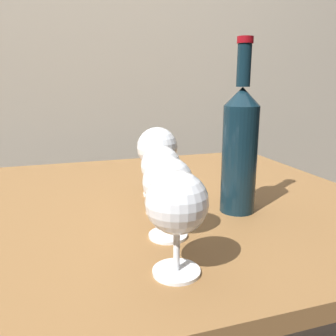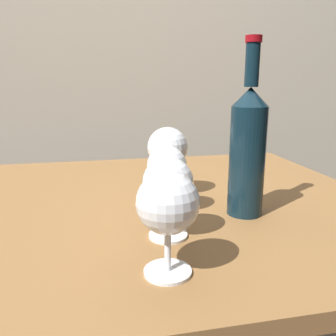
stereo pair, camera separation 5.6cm
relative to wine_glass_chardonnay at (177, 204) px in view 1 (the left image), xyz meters
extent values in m
cube|color=#B2A893|center=(-0.05, 1.20, 0.43)|extent=(5.00, 0.08, 2.60)
cube|color=brown|center=(-0.05, 0.30, -0.12)|extent=(1.16, 0.85, 0.03)
cylinder|color=brown|center=(0.47, 0.67, -0.50)|extent=(0.06, 0.06, 0.74)
cylinder|color=white|center=(0.00, 0.00, -0.10)|extent=(0.07, 0.07, 0.00)
cylinder|color=white|center=(0.00, 0.00, -0.06)|extent=(0.01, 0.01, 0.07)
sphere|color=white|center=(0.00, 0.00, 0.00)|extent=(0.08, 0.08, 0.08)
ellipsoid|color=#EACC66|center=(0.00, 0.00, 0.01)|extent=(0.07, 0.07, 0.04)
cylinder|color=white|center=(0.02, 0.11, -0.10)|extent=(0.07, 0.07, 0.00)
cylinder|color=white|center=(0.02, 0.11, -0.06)|extent=(0.01, 0.01, 0.06)
sphere|color=white|center=(0.02, 0.11, 0.00)|extent=(0.08, 0.08, 0.08)
ellipsoid|color=pink|center=(0.02, 0.11, -0.01)|extent=(0.07, 0.07, 0.03)
cylinder|color=white|center=(0.04, 0.22, -0.10)|extent=(0.06, 0.06, 0.00)
cylinder|color=white|center=(0.04, 0.22, -0.06)|extent=(0.01, 0.01, 0.07)
sphere|color=white|center=(0.04, 0.22, 0.00)|extent=(0.08, 0.08, 0.08)
ellipsoid|color=beige|center=(0.04, 0.22, 0.00)|extent=(0.07, 0.07, 0.04)
cylinder|color=white|center=(0.07, 0.33, -0.10)|extent=(0.07, 0.07, 0.00)
cylinder|color=white|center=(0.07, 0.33, -0.06)|extent=(0.01, 0.01, 0.08)
sphere|color=white|center=(0.07, 0.33, 0.01)|extent=(0.09, 0.09, 0.09)
ellipsoid|color=#380711|center=(0.07, 0.33, 0.01)|extent=(0.08, 0.08, 0.03)
cylinder|color=#0F232D|center=(0.19, 0.19, 0.00)|extent=(0.07, 0.07, 0.21)
cone|color=#0F232D|center=(0.19, 0.19, 0.13)|extent=(0.07, 0.07, 0.04)
cylinder|color=#0F232D|center=(0.19, 0.19, 0.18)|extent=(0.03, 0.03, 0.08)
cylinder|color=maroon|center=(0.19, 0.19, 0.23)|extent=(0.03, 0.03, 0.01)
camera|label=1|loc=(-0.14, -0.41, 0.16)|focal=37.39mm
camera|label=2|loc=(-0.09, -0.42, 0.16)|focal=37.39mm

